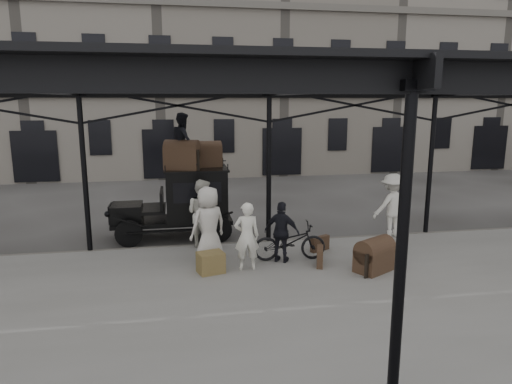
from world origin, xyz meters
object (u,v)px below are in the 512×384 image
at_px(bicycle, 290,242).
at_px(steamer_trunk_platform, 374,257).
at_px(porter_official, 282,232).
at_px(steamer_trunk_roof_near, 182,157).
at_px(taxi, 186,199).
at_px(porter_left, 247,236).

relative_size(bicycle, steamer_trunk_platform, 1.98).
bearing_deg(bicycle, steamer_trunk_platform, -118.23).
height_order(porter_official, steamer_trunk_roof_near, steamer_trunk_roof_near).
xyz_separation_m(porter_official, steamer_trunk_platform, (2.05, -1.01, -0.43)).
relative_size(porter_official, steamer_trunk_roof_near, 1.57).
bearing_deg(porter_official, steamer_trunk_roof_near, -19.43).
xyz_separation_m(taxi, porter_left, (1.35, -3.42, -0.22)).
bearing_deg(steamer_trunk_roof_near, porter_official, -32.81).
bearing_deg(bicycle, porter_left, 114.39).
bearing_deg(bicycle, steamer_trunk_roof_near, 47.02).
bearing_deg(steamer_trunk_roof_near, porter_left, -48.83).
relative_size(porter_official, bicycle, 0.84).
relative_size(steamer_trunk_roof_near, steamer_trunk_platform, 1.06).
relative_size(taxi, porter_official, 2.34).
bearing_deg(steamer_trunk_platform, bicycle, 118.74).
xyz_separation_m(porter_left, steamer_trunk_roof_near, (-1.43, 3.18, 1.56)).
bearing_deg(porter_left, porter_official, -157.04).
bearing_deg(steamer_trunk_roof_near, taxi, 88.84).
relative_size(porter_official, steamer_trunk_platform, 1.66).
height_order(porter_official, bicycle, porter_official).
bearing_deg(bicycle, porter_official, 115.60).
relative_size(porter_left, steamer_trunk_platform, 1.77).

